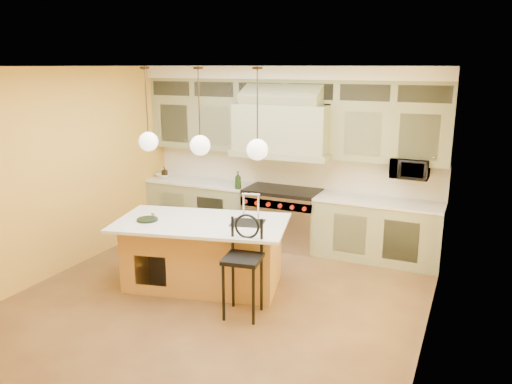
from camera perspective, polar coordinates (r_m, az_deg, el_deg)
The scene contains 18 objects.
floor at distance 6.60m, azimuth -4.02°, elevation -11.93°, with size 5.00×5.00×0.00m, color #56351D.
ceiling at distance 5.92m, azimuth -4.53°, elevation 14.14°, with size 5.00×5.00×0.00m, color white.
wall_back at distance 8.33m, azimuth 4.01°, elevation 4.16°, with size 5.00×5.00×0.00m, color gold.
wall_front at distance 4.19m, azimuth -20.98°, elevation -7.16°, with size 5.00×5.00×0.00m, color gold.
wall_left at distance 7.60m, azimuth -21.07°, elevation 2.24°, with size 5.00×5.00×0.00m, color gold.
wall_right at distance 5.40m, azimuth 19.74°, elevation -2.27°, with size 5.00×5.00×0.00m, color gold.
back_cabinetry at distance 8.09m, azimuth 3.34°, elevation 3.72°, with size 5.00×0.77×2.90m.
range at distance 8.23m, azimuth 3.02°, elevation -2.86°, with size 1.20×0.74×0.96m.
kitchen_island at distance 6.79m, azimuth -6.02°, elevation -6.84°, with size 2.45×1.69×1.35m.
counter_stool at distance 5.91m, azimuth -1.44°, elevation -7.75°, with size 0.49×0.49×1.21m.
microwave at distance 7.63m, azimuth 17.18°, elevation 2.61°, with size 0.54×0.37×0.30m, color black.
oil_bottle_a at distance 8.16m, azimuth -2.07°, elevation 1.35°, with size 0.11×0.11×0.29m, color black.
oil_bottle_b at distance 9.17m, azimuth -10.41°, elevation 2.24°, with size 0.09×0.09×0.19m, color black.
fruit_bowl at distance 9.18m, azimuth -10.40°, elevation 1.88°, with size 0.29×0.29×0.07m, color white.
cup at distance 6.86m, azimuth -11.57°, elevation -2.53°, with size 0.09×0.09×0.08m, color white.
pendant_left at distance 6.85m, azimuth -12.20°, elevation 5.90°, with size 0.26×0.26×1.11m.
pendant_center at distance 6.41m, azimuth -6.41°, elevation 5.58°, with size 0.26×0.26×1.11m.
pendant_right at distance 6.05m, azimuth 0.15°, elevation 5.14°, with size 0.26×0.26×1.11m.
Camera 1 is at (2.85, -5.19, 2.91)m, focal length 35.00 mm.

